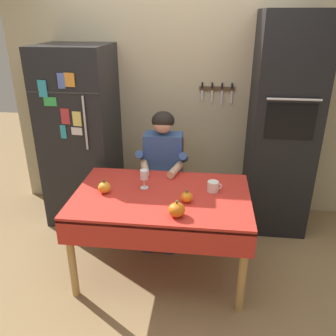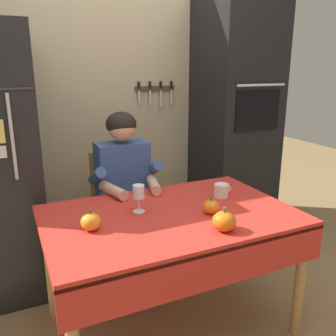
{
  "view_description": "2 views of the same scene",
  "coord_description": "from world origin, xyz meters",
  "px_view_note": "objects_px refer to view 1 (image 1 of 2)",
  "views": [
    {
      "loc": [
        0.34,
        -2.34,
        2.05
      ],
      "look_at": [
        0.03,
        0.28,
        0.89
      ],
      "focal_mm": 37.42,
      "sensor_mm": 36.0,
      "label": 1
    },
    {
      "loc": [
        -0.8,
        -1.6,
        1.54
      ],
      "look_at": [
        0.04,
        0.21,
        0.97
      ],
      "focal_mm": 38.23,
      "sensor_mm": 36.0,
      "label": 2
    }
  ],
  "objects_px": {
    "wine_glass": "(144,176)",
    "pumpkin_medium": "(104,187)",
    "dining_table": "(161,205)",
    "pumpkin_large": "(177,210)",
    "coffee_mug": "(213,186)",
    "chair_behind_person": "(165,178)",
    "refrigerator": "(82,136)",
    "seated_person": "(163,165)",
    "pumpkin_small": "(187,197)",
    "wall_oven": "(282,128)"
  },
  "relations": [
    {
      "from": "wine_glass",
      "to": "pumpkin_small",
      "type": "relative_size",
      "value": 1.59
    },
    {
      "from": "seated_person",
      "to": "pumpkin_small",
      "type": "distance_m",
      "value": 0.73
    },
    {
      "from": "wall_oven",
      "to": "pumpkin_large",
      "type": "height_order",
      "value": "wall_oven"
    },
    {
      "from": "coffee_mug",
      "to": "wine_glass",
      "type": "bearing_deg",
      "value": -178.89
    },
    {
      "from": "seated_person",
      "to": "chair_behind_person",
      "type": "bearing_deg",
      "value": 90.0
    },
    {
      "from": "seated_person",
      "to": "refrigerator",
      "type": "bearing_deg",
      "value": 162.4
    },
    {
      "from": "dining_table",
      "to": "pumpkin_small",
      "type": "bearing_deg",
      "value": -19.89
    },
    {
      "from": "chair_behind_person",
      "to": "pumpkin_large",
      "type": "xyz_separation_m",
      "value": [
        0.22,
        -1.09,
        0.28
      ]
    },
    {
      "from": "refrigerator",
      "to": "chair_behind_person",
      "type": "bearing_deg",
      "value": -5.86
    },
    {
      "from": "seated_person",
      "to": "wine_glass",
      "type": "relative_size",
      "value": 7.72
    },
    {
      "from": "pumpkin_medium",
      "to": "pumpkin_small",
      "type": "height_order",
      "value": "pumpkin_medium"
    },
    {
      "from": "seated_person",
      "to": "wine_glass",
      "type": "xyz_separation_m",
      "value": [
        -0.09,
        -0.49,
        0.12
      ]
    },
    {
      "from": "refrigerator",
      "to": "dining_table",
      "type": "bearing_deg",
      "value": -42.91
    },
    {
      "from": "coffee_mug",
      "to": "pumpkin_large",
      "type": "height_order",
      "value": "pumpkin_large"
    },
    {
      "from": "pumpkin_large",
      "to": "pumpkin_small",
      "type": "relative_size",
      "value": 1.22
    },
    {
      "from": "dining_table",
      "to": "chair_behind_person",
      "type": "bearing_deg",
      "value": 95.03
    },
    {
      "from": "pumpkin_large",
      "to": "chair_behind_person",
      "type": "bearing_deg",
      "value": 101.46
    },
    {
      "from": "chair_behind_person",
      "to": "pumpkin_medium",
      "type": "xyz_separation_m",
      "value": [
        -0.39,
        -0.8,
        0.27
      ]
    },
    {
      "from": "chair_behind_person",
      "to": "pumpkin_medium",
      "type": "relative_size",
      "value": 8.23
    },
    {
      "from": "seated_person",
      "to": "coffee_mug",
      "type": "distance_m",
      "value": 0.68
    },
    {
      "from": "chair_behind_person",
      "to": "seated_person",
      "type": "height_order",
      "value": "seated_person"
    },
    {
      "from": "wall_oven",
      "to": "chair_behind_person",
      "type": "xyz_separation_m",
      "value": [
        -1.12,
        -0.13,
        -0.54
      ]
    },
    {
      "from": "pumpkin_medium",
      "to": "coffee_mug",
      "type": "bearing_deg",
      "value": 8.42
    },
    {
      "from": "wine_glass",
      "to": "pumpkin_medium",
      "type": "relative_size",
      "value": 1.43
    },
    {
      "from": "wall_oven",
      "to": "pumpkin_small",
      "type": "xyz_separation_m",
      "value": [
        -0.84,
        -1.0,
        -0.27
      ]
    },
    {
      "from": "refrigerator",
      "to": "seated_person",
      "type": "relative_size",
      "value": 1.45
    },
    {
      "from": "refrigerator",
      "to": "pumpkin_medium",
      "type": "height_order",
      "value": "refrigerator"
    },
    {
      "from": "coffee_mug",
      "to": "pumpkin_medium",
      "type": "xyz_separation_m",
      "value": [
        -0.86,
        -0.13,
        0.0
      ]
    },
    {
      "from": "seated_person",
      "to": "pumpkin_small",
      "type": "xyz_separation_m",
      "value": [
        0.28,
        -0.68,
        0.04
      ]
    },
    {
      "from": "wall_oven",
      "to": "coffee_mug",
      "type": "bearing_deg",
      "value": -128.83
    },
    {
      "from": "coffee_mug",
      "to": "wine_glass",
      "type": "relative_size",
      "value": 0.73
    },
    {
      "from": "pumpkin_large",
      "to": "pumpkin_medium",
      "type": "xyz_separation_m",
      "value": [
        -0.61,
        0.29,
        -0.01
      ]
    },
    {
      "from": "seated_person",
      "to": "pumpkin_small",
      "type": "relative_size",
      "value": 12.28
    },
    {
      "from": "dining_table",
      "to": "pumpkin_large",
      "type": "height_order",
      "value": "pumpkin_large"
    },
    {
      "from": "dining_table",
      "to": "refrigerator",
      "type": "bearing_deg",
      "value": 137.09
    },
    {
      "from": "pumpkin_medium",
      "to": "pumpkin_small",
      "type": "relative_size",
      "value": 1.11
    },
    {
      "from": "wall_oven",
      "to": "coffee_mug",
      "type": "height_order",
      "value": "wall_oven"
    },
    {
      "from": "seated_person",
      "to": "wine_glass",
      "type": "bearing_deg",
      "value": -99.82
    },
    {
      "from": "pumpkin_medium",
      "to": "seated_person",
      "type": "bearing_deg",
      "value": 57.56
    },
    {
      "from": "wall_oven",
      "to": "chair_behind_person",
      "type": "relative_size",
      "value": 2.26
    },
    {
      "from": "refrigerator",
      "to": "wine_glass",
      "type": "xyz_separation_m",
      "value": [
        0.79,
        -0.77,
        -0.05
      ]
    },
    {
      "from": "dining_table",
      "to": "pumpkin_large",
      "type": "relative_size",
      "value": 11.32
    },
    {
      "from": "pumpkin_large",
      "to": "coffee_mug",
      "type": "bearing_deg",
      "value": 58.38
    },
    {
      "from": "chair_behind_person",
      "to": "pumpkin_small",
      "type": "bearing_deg",
      "value": -72.31
    },
    {
      "from": "wine_glass",
      "to": "chair_behind_person",
      "type": "bearing_deg",
      "value": 82.87
    },
    {
      "from": "pumpkin_large",
      "to": "pumpkin_medium",
      "type": "bearing_deg",
      "value": 154.62
    },
    {
      "from": "wall_oven",
      "to": "wine_glass",
      "type": "xyz_separation_m",
      "value": [
        -1.2,
        -0.81,
        -0.2
      ]
    },
    {
      "from": "seated_person",
      "to": "wine_glass",
      "type": "distance_m",
      "value": 0.51
    },
    {
      "from": "refrigerator",
      "to": "wine_glass",
      "type": "bearing_deg",
      "value": -44.12
    },
    {
      "from": "refrigerator",
      "to": "coffee_mug",
      "type": "relative_size",
      "value": 15.24
    }
  ]
}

